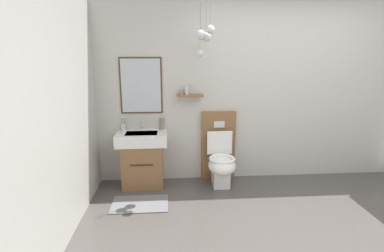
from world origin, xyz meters
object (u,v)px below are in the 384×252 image
at_px(toothbrush_cup, 124,126).
at_px(soap_dispenser, 162,123).
at_px(toilet, 220,158).
at_px(vanity_sink_left, 143,157).

bearing_deg(toothbrush_cup, soap_dispenser, 1.10).
bearing_deg(toilet, toothbrush_cup, 173.09).
xyz_separation_m(toilet, toothbrush_cup, (-1.33, 0.16, 0.43)).
bearing_deg(toothbrush_cup, toilet, -6.91).
xyz_separation_m(vanity_sink_left, toothbrush_cup, (-0.26, 0.14, 0.41)).
xyz_separation_m(vanity_sink_left, toilet, (1.07, -0.02, -0.02)).
relative_size(vanity_sink_left, soap_dispenser, 3.81).
bearing_deg(toilet, soap_dispenser, 167.93).
height_order(toilet, soap_dispenser, toilet).
height_order(vanity_sink_left, toothbrush_cup, toothbrush_cup).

